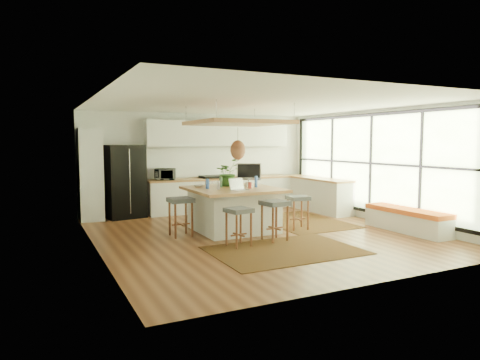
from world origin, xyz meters
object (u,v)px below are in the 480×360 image
island (233,209)px  island_plant (228,175)px  stool_right_front (298,213)px  stool_left_side (181,219)px  stool_right_back (267,207)px  stool_near_left (239,227)px  microwave (165,173)px  stool_near_right (275,223)px  laptop (240,184)px  monitor (249,174)px  fridge (124,181)px

island → island_plant: island_plant is taller
stool_right_front → stool_left_side: stool_left_side is taller
stool_left_side → island_plant: 1.59m
stool_right_back → stool_left_side: 2.41m
island → stool_left_side: 1.21m
stool_near_left → stool_right_back: 2.53m
island → stool_near_left: size_ratio=2.58×
microwave → island_plant: island_plant is taller
island_plant → stool_near_left: bearing=-108.4°
stool_near_left → stool_near_right: bearing=8.6°
island → laptop: laptop is taller
stool_right_back → stool_left_side: bearing=-165.9°
stool_near_left → monitor: bearing=57.3°
stool_left_side → stool_near_left: bearing=-62.8°
fridge → island_plant: size_ratio=3.02×
island → microwave: size_ratio=3.47×
monitor → stool_right_front: bearing=-9.8°
island → stool_right_front: island is taller
stool_near_left → microwave: 4.06m
stool_near_right → microwave: (-1.05, 3.86, 0.75)m
microwave → stool_left_side: bearing=-79.5°
stool_left_side → fridge: bearing=102.4°
stool_right_back → monitor: 1.09m
laptop → microwave: 3.17m
stool_right_back → island_plant: bearing=-174.7°
stool_near_left → island_plant: bearing=71.6°
stool_right_back → stool_left_side: stool_left_side is taller
stool_near_left → stool_right_front: size_ratio=0.97×
stool_near_right → stool_left_side: stool_left_side is taller
stool_near_left → laptop: size_ratio=1.95×
island → monitor: bearing=26.3°
stool_right_front → microwave: size_ratio=1.38×
fridge → laptop: size_ratio=5.03×
stool_left_side → laptop: bearing=-20.4°
fridge → microwave: fridge is taller
stool_right_back → monitor: (-0.63, -0.30, 0.83)m
stool_near_left → monitor: 2.08m
fridge → island: fridge is taller
fridge → monitor: fridge is taller
microwave → island_plant: size_ratio=0.87×
stool_right_front → laptop: size_ratio=2.01×
stool_left_side → microwave: (0.46, 2.67, 0.75)m
stool_near_right → stool_near_left: bearing=-171.4°
stool_right_back → microwave: bearing=132.0°
microwave → stool_right_back: bearing=-27.7°
stool_right_front → stool_left_side: size_ratio=0.93×
laptop → stool_left_side: bearing=147.9°
stool_near_right → laptop: laptop is taller
fridge → stool_right_front: (3.13, -3.16, -0.57)m
stool_right_back → island_plant: (-1.07, -0.10, 0.81)m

